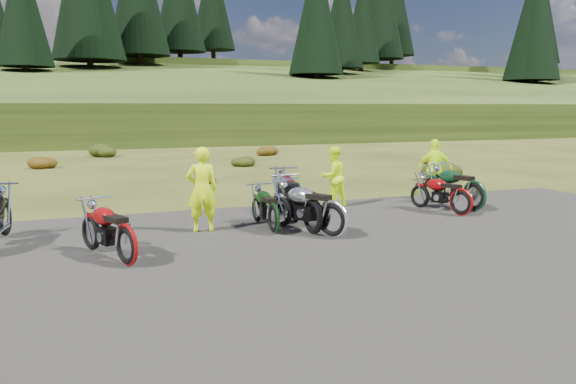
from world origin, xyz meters
name	(u,v)px	position (x,y,z in m)	size (l,w,h in m)	color
ground	(316,238)	(0.00, 0.00, 0.00)	(300.00, 300.00, 0.00)	#333C14
gravel_pad	(360,262)	(0.00, -2.00, 0.00)	(20.00, 12.00, 0.04)	black
hill_slope	(126,134)	(0.00, 50.00, 0.00)	(300.00, 46.00, 3.00)	#2A3B13
hill_plateau	(102,121)	(0.00, 110.00, 0.00)	(300.00, 90.00, 9.17)	#2A3B13
conifer_21	(22,2)	(-9.00, 50.00, 12.56)	(5.28, 5.28, 14.00)	black
conifer_26	(316,11)	(21.00, 49.00, 13.37)	(6.16, 6.16, 16.00)	black
conifer_27	(342,15)	(27.00, 55.00, 14.06)	(5.72, 5.72, 15.00)	black
conifer_28	(362,19)	(33.00, 61.00, 14.76)	(5.28, 5.28, 14.00)	black
conifer_30	(393,3)	(45.00, 73.00, 19.66)	(7.48, 7.48, 19.00)	black
conifer_31	(535,17)	(51.00, 48.00, 14.18)	(7.04, 7.04, 18.00)	black
conifer_32	(536,20)	(57.00, 54.00, 14.87)	(6.60, 6.60, 17.00)	black
conifer_33	(537,23)	(63.00, 60.00, 15.56)	(6.16, 6.16, 16.00)	black
conifer_34	(538,26)	(69.00, 66.00, 16.26)	(5.72, 5.72, 15.00)	black
conifer_35	(539,28)	(75.00, 72.00, 16.95)	(5.28, 5.28, 14.00)	black
conifer_36	(541,16)	(81.00, 78.00, 20.16)	(7.92, 7.92, 20.00)	black
shrub_2	(42,160)	(-6.20, 16.60, 0.38)	(1.30, 1.30, 0.77)	#5A270B
shrub_3	(104,149)	(-3.30, 21.90, 0.46)	(1.56, 1.56, 0.92)	#20310C
shrub_4	(205,177)	(-0.40, 9.20, 0.23)	(0.77, 0.77, 0.45)	#5A270B
shrub_5	(242,160)	(2.50, 14.50, 0.31)	(1.03, 1.03, 0.61)	#20310C
shrub_6	(266,149)	(5.40, 19.80, 0.38)	(1.30, 1.30, 0.77)	#5A270B
shrub_7	(443,168)	(8.30, 7.10, 0.46)	(1.56, 1.56, 0.92)	#20310C
shrub_8	(427,159)	(11.20, 12.40, 0.23)	(0.77, 0.77, 0.45)	#5A270B
motorcycle_1	(128,267)	(-3.93, -0.89, 0.00)	(2.09, 0.70, 1.09)	maroon
motorcycle_2	(274,235)	(-0.74, 0.60, 0.00)	(1.88, 0.63, 0.98)	black
motorcycle_3	(332,239)	(0.27, -0.22, 0.00)	(2.24, 0.75, 1.18)	silver
motorcycle_4	(296,223)	(0.17, 1.62, 0.00)	(2.29, 0.76, 1.20)	#410A11
motorcycle_5	(313,235)	(0.02, 0.24, 0.00)	(2.28, 0.76, 1.19)	black
motorcycle_6	(460,217)	(4.34, 0.86, 0.00)	(1.95, 0.65, 1.02)	maroon
motorcycle_7	(473,212)	(5.10, 1.32, 0.00)	(2.25, 0.75, 1.18)	#0E341B
person_middle	(202,191)	(-2.14, 1.33, 0.93)	(0.68, 0.45, 1.87)	#D1FF0D
person_right_a	(333,178)	(1.86, 3.17, 0.83)	(0.81, 0.63, 1.66)	#D1FF0D
person_right_b	(435,170)	(5.31, 3.41, 0.89)	(1.04, 0.43, 1.77)	#D1FF0D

